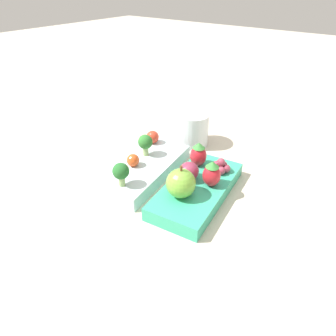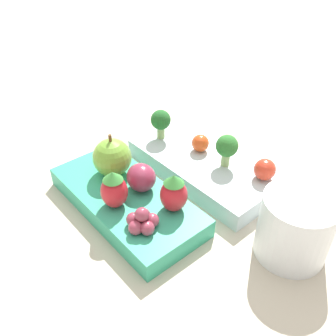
{
  "view_description": "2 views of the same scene",
  "coord_description": "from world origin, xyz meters",
  "px_view_note": "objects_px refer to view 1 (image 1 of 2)",
  "views": [
    {
      "loc": [
        -0.36,
        -0.28,
        0.34
      ],
      "look_at": [
        0.01,
        0.0,
        0.04
      ],
      "focal_mm": 32.0,
      "sensor_mm": 36.0,
      "label": 1
    },
    {
      "loc": [
        0.34,
        -0.21,
        0.33
      ],
      "look_at": [
        0.01,
        0.0,
        0.04
      ],
      "focal_mm": 40.0,
      "sensor_mm": 36.0,
      "label": 2
    }
  ],
  "objects_px": {
    "cherry_tomato_0": "(133,160)",
    "strawberry_1": "(198,154)",
    "broccoli_floret_1": "(121,172)",
    "apple": "(181,183)",
    "strawberry_0": "(212,174)",
    "grape_cluster": "(220,167)",
    "cherry_tomato_1": "(153,137)",
    "bento_box_savoury": "(142,168)",
    "drinking_cup": "(192,129)",
    "plum": "(189,171)",
    "bento_box_fruit": "(197,190)",
    "broccoli_floret_0": "(145,143)"
  },
  "relations": [
    {
      "from": "drinking_cup",
      "to": "bento_box_fruit",
      "type": "bearing_deg",
      "value": -143.29
    },
    {
      "from": "broccoli_floret_1",
      "to": "strawberry_1",
      "type": "height_order",
      "value": "strawberry_1"
    },
    {
      "from": "grape_cluster",
      "to": "drinking_cup",
      "type": "xyz_separation_m",
      "value": [
        0.1,
        0.13,
        0.0
      ]
    },
    {
      "from": "strawberry_1",
      "to": "bento_box_savoury",
      "type": "bearing_deg",
      "value": 123.15
    },
    {
      "from": "cherry_tomato_1",
      "to": "apple",
      "type": "relative_size",
      "value": 0.48
    },
    {
      "from": "bento_box_fruit",
      "to": "plum",
      "type": "xyz_separation_m",
      "value": [
        0.0,
        0.02,
        0.03
      ]
    },
    {
      "from": "broccoli_floret_0",
      "to": "broccoli_floret_1",
      "type": "distance_m",
      "value": 0.11
    },
    {
      "from": "broccoli_floret_0",
      "to": "plum",
      "type": "relative_size",
      "value": 1.18
    },
    {
      "from": "bento_box_fruit",
      "to": "cherry_tomato_0",
      "type": "height_order",
      "value": "cherry_tomato_0"
    },
    {
      "from": "bento_box_savoury",
      "to": "cherry_tomato_1",
      "type": "xyz_separation_m",
      "value": [
        0.08,
        0.03,
        0.03
      ]
    },
    {
      "from": "strawberry_0",
      "to": "grape_cluster",
      "type": "relative_size",
      "value": 1.33
    },
    {
      "from": "drinking_cup",
      "to": "apple",
      "type": "bearing_deg",
      "value": -150.95
    },
    {
      "from": "broccoli_floret_1",
      "to": "apple",
      "type": "distance_m",
      "value": 0.11
    },
    {
      "from": "plum",
      "to": "grape_cluster",
      "type": "xyz_separation_m",
      "value": [
        0.06,
        -0.03,
        -0.01
      ]
    },
    {
      "from": "cherry_tomato_1",
      "to": "strawberry_1",
      "type": "distance_m",
      "value": 0.13
    },
    {
      "from": "plum",
      "to": "strawberry_1",
      "type": "bearing_deg",
      "value": 14.31
    },
    {
      "from": "drinking_cup",
      "to": "grape_cluster",
      "type": "bearing_deg",
      "value": -126.97
    },
    {
      "from": "cherry_tomato_1",
      "to": "apple",
      "type": "xyz_separation_m",
      "value": [
        -0.12,
        -0.16,
        0.01
      ]
    },
    {
      "from": "strawberry_1",
      "to": "drinking_cup",
      "type": "relative_size",
      "value": 0.63
    },
    {
      "from": "bento_box_savoury",
      "to": "drinking_cup",
      "type": "height_order",
      "value": "drinking_cup"
    },
    {
      "from": "cherry_tomato_1",
      "to": "strawberry_0",
      "type": "height_order",
      "value": "strawberry_0"
    },
    {
      "from": "drinking_cup",
      "to": "cherry_tomato_1",
      "type": "bearing_deg",
      "value": 154.1
    },
    {
      "from": "broccoli_floret_1",
      "to": "grape_cluster",
      "type": "xyz_separation_m",
      "value": [
        0.15,
        -0.12,
        -0.02
      ]
    },
    {
      "from": "cherry_tomato_0",
      "to": "plum",
      "type": "distance_m",
      "value": 0.11
    },
    {
      "from": "broccoli_floret_1",
      "to": "grape_cluster",
      "type": "distance_m",
      "value": 0.19
    },
    {
      "from": "cherry_tomato_1",
      "to": "strawberry_1",
      "type": "height_order",
      "value": "strawberry_1"
    },
    {
      "from": "broccoli_floret_1",
      "to": "cherry_tomato_1",
      "type": "bearing_deg",
      "value": 20.75
    },
    {
      "from": "cherry_tomato_1",
      "to": "broccoli_floret_1",
      "type": "bearing_deg",
      "value": -159.25
    },
    {
      "from": "broccoli_floret_1",
      "to": "strawberry_1",
      "type": "xyz_separation_m",
      "value": [
        0.14,
        -0.07,
        -0.01
      ]
    },
    {
      "from": "cherry_tomato_0",
      "to": "grape_cluster",
      "type": "relative_size",
      "value": 0.66
    },
    {
      "from": "cherry_tomato_1",
      "to": "plum",
      "type": "relative_size",
      "value": 0.73
    },
    {
      "from": "broccoli_floret_1",
      "to": "strawberry_0",
      "type": "xyz_separation_m",
      "value": [
        0.1,
        -0.12,
        -0.01
      ]
    },
    {
      "from": "broccoli_floret_1",
      "to": "cherry_tomato_0",
      "type": "height_order",
      "value": "broccoli_floret_1"
    },
    {
      "from": "bento_box_savoury",
      "to": "strawberry_1",
      "type": "height_order",
      "value": "strawberry_1"
    },
    {
      "from": "cherry_tomato_0",
      "to": "broccoli_floret_1",
      "type": "bearing_deg",
      "value": -154.39
    },
    {
      "from": "cherry_tomato_1",
      "to": "strawberry_0",
      "type": "xyz_separation_m",
      "value": [
        -0.06,
        -0.18,
        0.01
      ]
    },
    {
      "from": "broccoli_floret_0",
      "to": "cherry_tomato_0",
      "type": "height_order",
      "value": "broccoli_floret_0"
    },
    {
      "from": "cherry_tomato_0",
      "to": "drinking_cup",
      "type": "relative_size",
      "value": 0.31
    },
    {
      "from": "cherry_tomato_1",
      "to": "drinking_cup",
      "type": "height_order",
      "value": "drinking_cup"
    },
    {
      "from": "strawberry_1",
      "to": "grape_cluster",
      "type": "distance_m",
      "value": 0.05
    },
    {
      "from": "broccoli_floret_1",
      "to": "cherry_tomato_1",
      "type": "xyz_separation_m",
      "value": [
        0.16,
        0.06,
        -0.01
      ]
    },
    {
      "from": "broccoli_floret_1",
      "to": "apple",
      "type": "relative_size",
      "value": 0.76
    },
    {
      "from": "apple",
      "to": "broccoli_floret_1",
      "type": "bearing_deg",
      "value": 112.19
    },
    {
      "from": "bento_box_savoury",
      "to": "plum",
      "type": "xyz_separation_m",
      "value": [
        0.01,
        -0.11,
        0.03
      ]
    },
    {
      "from": "plum",
      "to": "strawberry_0",
      "type": "bearing_deg",
      "value": -76.91
    },
    {
      "from": "bento_box_fruit",
      "to": "broccoli_floret_1",
      "type": "distance_m",
      "value": 0.14
    },
    {
      "from": "bento_box_fruit",
      "to": "cherry_tomato_1",
      "type": "distance_m",
      "value": 0.18
    },
    {
      "from": "bento_box_savoury",
      "to": "grape_cluster",
      "type": "distance_m",
      "value": 0.16
    },
    {
      "from": "strawberry_0",
      "to": "grape_cluster",
      "type": "bearing_deg",
      "value": 9.81
    },
    {
      "from": "cherry_tomato_0",
      "to": "strawberry_1",
      "type": "xyz_separation_m",
      "value": [
        0.08,
        -0.1,
        0.01
      ]
    }
  ]
}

